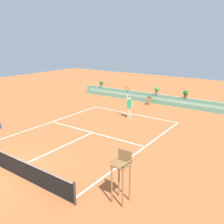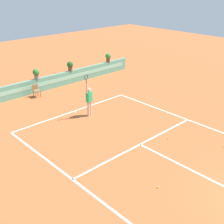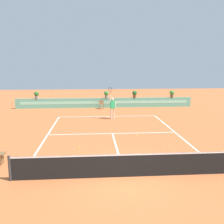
% 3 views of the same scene
% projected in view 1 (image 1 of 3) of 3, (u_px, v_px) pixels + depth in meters
% --- Properties ---
extents(ground_plane, '(60.00, 60.00, 0.00)m').
position_uv_depth(ground_plane, '(89.00, 134.00, 16.66)').
color(ground_plane, '#BC6033').
extents(court_lines, '(8.32, 11.94, 0.01)m').
position_uv_depth(court_lines, '(95.00, 131.00, 17.22)').
color(court_lines, white).
rests_on(court_lines, ground).
extents(net, '(8.92, 0.10, 1.00)m').
position_uv_depth(net, '(8.00, 162.00, 11.81)').
color(net, '#333333').
rests_on(net, ground).
extents(back_wall_barrier, '(18.00, 0.21, 1.00)m').
position_uv_depth(back_wall_barrier, '(155.00, 99.00, 24.67)').
color(back_wall_barrier, '#60A88E').
rests_on(back_wall_barrier, ground).
extents(umpire_chair, '(0.60, 0.60, 2.14)m').
position_uv_depth(umpire_chair, '(122.00, 171.00, 9.39)').
color(umpire_chair, olive).
rests_on(umpire_chair, ground).
extents(ball_kid_chair, '(0.44, 0.44, 0.85)m').
position_uv_depth(ball_kid_chair, '(148.00, 100.00, 24.31)').
color(ball_kid_chair, olive).
rests_on(ball_kid_chair, ground).
extents(tennis_player, '(0.61, 0.30, 2.58)m').
position_uv_depth(tennis_player, '(129.00, 106.00, 19.90)').
color(tennis_player, beige).
rests_on(tennis_player, ground).
extents(tennis_ball_near_baseline, '(0.07, 0.07, 0.07)m').
position_uv_depth(tennis_ball_near_baseline, '(98.00, 159.00, 13.12)').
color(tennis_ball_near_baseline, '#CCE033').
rests_on(tennis_ball_near_baseline, ground).
extents(tennis_ball_mid_court, '(0.07, 0.07, 0.07)m').
position_uv_depth(tennis_ball_mid_court, '(43.00, 138.00, 15.92)').
color(tennis_ball_mid_court, '#CCE033').
rests_on(tennis_ball_mid_court, ground).
extents(tennis_ball_by_sideline, '(0.07, 0.07, 0.07)m').
position_uv_depth(tennis_ball_by_sideline, '(104.00, 140.00, 15.68)').
color(tennis_ball_by_sideline, '#CCE033').
rests_on(tennis_ball_by_sideline, ground).
extents(potted_plant_right, '(0.48, 0.48, 0.72)m').
position_uv_depth(potted_plant_right, '(186.00, 94.00, 22.72)').
color(potted_plant_right, brown).
rests_on(potted_plant_right, back_wall_barrier).
extents(potted_plant_far_left, '(0.48, 0.48, 0.72)m').
position_uv_depth(potted_plant_far_left, '(101.00, 83.00, 28.20)').
color(potted_plant_far_left, gray).
rests_on(potted_plant_far_left, back_wall_barrier).
extents(potted_plant_centre, '(0.48, 0.48, 0.72)m').
position_uv_depth(potted_plant_centre, '(157.00, 90.00, 24.33)').
color(potted_plant_centre, gray).
rests_on(potted_plant_centre, back_wall_barrier).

